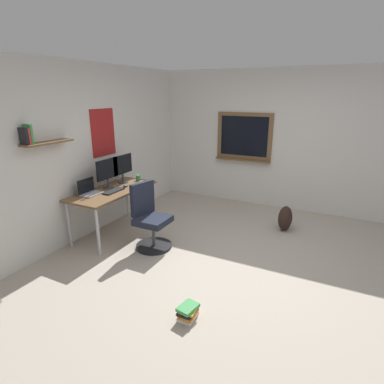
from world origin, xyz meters
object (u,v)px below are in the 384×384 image
backpack (285,218)px  book_stack_on_floor (188,312)px  coffee_mug (138,178)px  monitor_secondary (122,167)px  computer_mouse (125,186)px  laptop (89,191)px  monitor_primary (107,171)px  keyboard (114,191)px  office_chair (150,220)px  desk (113,194)px

backpack → book_stack_on_floor: 2.63m
coffee_mug → monitor_secondary: bearing=148.2°
computer_mouse → backpack: bearing=-64.1°
laptop → monitor_primary: monitor_primary is taller
laptop → keyboard: size_ratio=0.84×
office_chair → backpack: 2.21m
monitor_primary → keyboard: (-0.11, -0.19, -0.26)m
laptop → monitor_primary: 0.42m
monitor_primary → coffee_mug: 0.65m
office_chair → keyboard: (0.06, 0.68, 0.33)m
coffee_mug → book_stack_on_floor: coffee_mug is taller
keyboard → office_chair: bearing=-94.8°
laptop → monitor_primary: (0.36, -0.05, 0.22)m
desk → book_stack_on_floor: size_ratio=5.75×
monitor_secondary → book_stack_on_floor: size_ratio=1.84×
coffee_mug → office_chair: bearing=-136.0°
monitor_primary → backpack: monitor_primary is taller
office_chair → coffee_mug: 1.11m
backpack → monitor_secondary: bearing=110.4°
office_chair → book_stack_on_floor: size_ratio=3.77×
book_stack_on_floor → monitor_primary: bearing=58.0°
monitor_secondary → desk: bearing=-164.9°
office_chair → computer_mouse: size_ratio=9.13×
laptop → coffee_mug: (0.95, -0.19, -0.01)m
monitor_primary → backpack: (1.30, -2.51, -0.79)m
monitor_secondary → coffee_mug: 0.35m
book_stack_on_floor → keyboard: bearing=57.8°
laptop → office_chair: bearing=-77.9°
backpack → keyboard: bearing=121.2°
office_chair → monitor_primary: monitor_primary is taller
monitor_secondary → computer_mouse: 0.37m
monitor_primary → coffee_mug: (0.59, -0.14, -0.22)m
keyboard → laptop: bearing=136.8°
monitor_primary → computer_mouse: 0.36m
desk → monitor_secondary: size_ratio=3.13×
monitor_primary → keyboard: bearing=-119.8°
monitor_primary → computer_mouse: monitor_primary is taller
backpack → book_stack_on_floor: (-2.59, 0.44, -0.13)m
computer_mouse → laptop: bearing=155.9°
desk → keyboard: 0.14m
office_chair → laptop: bearing=102.1°
desk → backpack: size_ratio=3.55×
coffee_mug → monitor_primary: bearing=166.6°
desk → office_chair: office_chair is taller
desk → keyboard: bearing=-131.2°
office_chair → book_stack_on_floor: 1.68m
monitor_primary → monitor_secondary: (0.36, 0.00, 0.00)m
backpack → office_chair: bearing=131.7°
desk → keyboard: (-0.07, -0.08, 0.08)m
backpack → desk: bearing=119.0°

